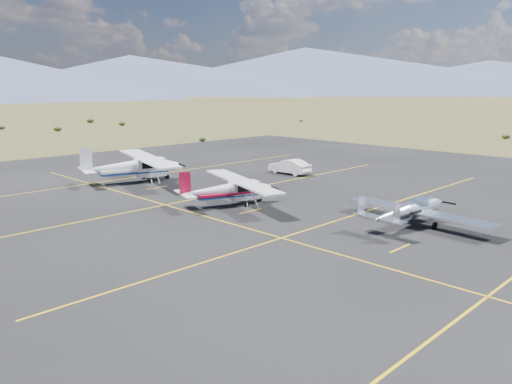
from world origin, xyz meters
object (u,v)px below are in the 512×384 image
aircraft_low_wing (412,210)px  aircraft_cessna (229,189)px  aircraft_plain (133,166)px  sedan (289,167)px

aircraft_low_wing → aircraft_cessna: (-4.14, 11.61, 0.16)m
aircraft_low_wing → aircraft_plain: size_ratio=0.76×
aircraft_plain → sedan: (12.70, -6.73, -0.71)m
aircraft_cessna → sedan: aircraft_cessna is taller
aircraft_cessna → sedan: (12.63, 5.45, -0.44)m
aircraft_cessna → aircraft_plain: 12.19m
aircraft_low_wing → aircraft_plain: bearing=104.3°
aircraft_cessna → sedan: bearing=42.3°
aircraft_low_wing → aircraft_cessna: size_ratio=0.94×
aircraft_plain → sedan: aircraft_plain is taller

